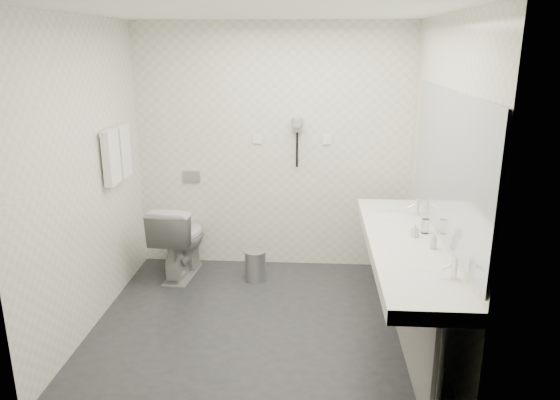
{
  "coord_description": "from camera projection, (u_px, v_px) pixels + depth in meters",
  "views": [
    {
      "loc": [
        0.42,
        -3.99,
        2.29
      ],
      "look_at": [
        0.15,
        0.15,
        1.05
      ],
      "focal_mm": 33.92,
      "sensor_mm": 36.0,
      "label": 1
    }
  ],
  "objects": [
    {
      "name": "floor",
      "position": [
        261.0,
        323.0,
        4.5
      ],
      "size": [
        2.8,
        2.8,
        0.0
      ],
      "primitive_type": "plane",
      "color": "#25262A",
      "rests_on": "ground"
    },
    {
      "name": "switch_plate_b",
      "position": [
        327.0,
        140.0,
        5.31
      ],
      "size": [
        0.09,
        0.02,
        0.09
      ],
      "primitive_type": "cube",
      "color": "white",
      "rests_on": "wall_back"
    },
    {
      "name": "dryer_cradle",
      "position": [
        297.0,
        125.0,
        5.27
      ],
      "size": [
        0.1,
        0.04,
        0.14
      ],
      "primitive_type": "cube",
      "color": "gray",
      "rests_on": "wall_back"
    },
    {
      "name": "faucet_near",
      "position": [
        454.0,
        267.0,
        3.34
      ],
      "size": [
        0.04,
        0.04,
        0.15
      ],
      "primitive_type": "cylinder",
      "color": "silver",
      "rests_on": "vanity_counter"
    },
    {
      "name": "basin_far",
      "position": [
        393.0,
        216.0,
        4.62
      ],
      "size": [
        0.4,
        0.31,
        0.05
      ],
      "primitive_type": "ellipsoid",
      "color": "white",
      "rests_on": "vanity_counter"
    },
    {
      "name": "pedal_bin",
      "position": [
        255.0,
        266.0,
        5.28
      ],
      "size": [
        0.26,
        0.26,
        0.29
      ],
      "primitive_type": "cylinder",
      "rotation": [
        0.0,
        0.0,
        0.31
      ],
      "color": "#B2B5BA",
      "rests_on": "floor"
    },
    {
      "name": "dryer_barrel",
      "position": [
        297.0,
        123.0,
        5.19
      ],
      "size": [
        0.08,
        0.14,
        0.08
      ],
      "primitive_type": "cylinder",
      "rotation": [
        1.57,
        0.0,
        0.0
      ],
      "color": "gray",
      "rests_on": "dryer_cradle"
    },
    {
      "name": "soap_bottle_c",
      "position": [
        434.0,
        240.0,
        3.83
      ],
      "size": [
        0.05,
        0.05,
        0.13
      ],
      "primitive_type": "imported",
      "rotation": [
        0.0,
        0.0,
        0.03
      ],
      "color": "silver",
      "rests_on": "vanity_counter"
    },
    {
      "name": "ceiling",
      "position": [
        258.0,
        12.0,
        3.79
      ],
      "size": [
        2.8,
        2.8,
        0.0
      ],
      "primitive_type": "plane",
      "rotation": [
        3.14,
        0.0,
        0.0
      ],
      "color": "white",
      "rests_on": "wall_back"
    },
    {
      "name": "vanity_post_near",
      "position": [
        438.0,
        379.0,
        3.13
      ],
      "size": [
        0.06,
        0.06,
        0.75
      ],
      "primitive_type": "cylinder",
      "color": "silver",
      "rests_on": "floor"
    },
    {
      "name": "vanity_panel",
      "position": [
        405.0,
        298.0,
        4.13
      ],
      "size": [
        0.03,
        2.15,
        0.75
      ],
      "primitive_type": "cube",
      "color": "gray",
      "rests_on": "floor"
    },
    {
      "name": "glass_left",
      "position": [
        425.0,
        226.0,
        4.15
      ],
      "size": [
        0.06,
        0.06,
        0.11
      ],
      "primitive_type": "cylinder",
      "rotation": [
        0.0,
        0.0,
        0.01
      ],
      "color": "silver",
      "rests_on": "vanity_counter"
    },
    {
      "name": "towel_near",
      "position": [
        111.0,
        157.0,
        4.6
      ],
      "size": [
        0.07,
        0.24,
        0.48
      ],
      "primitive_type": "cube",
      "color": "white",
      "rests_on": "towel_rail"
    },
    {
      "name": "towel_far",
      "position": [
        123.0,
        151.0,
        4.86
      ],
      "size": [
        0.07,
        0.24,
        0.48
      ],
      "primitive_type": "cube",
      "color": "white",
      "rests_on": "towel_rail"
    },
    {
      "name": "vanity_counter",
      "position": [
        405.0,
        247.0,
        4.01
      ],
      "size": [
        0.55,
        2.2,
        0.1
      ],
      "primitive_type": "cube",
      "color": "white",
      "rests_on": "floor"
    },
    {
      "name": "flush_plate",
      "position": [
        192.0,
        176.0,
        5.51
      ],
      "size": [
        0.18,
        0.02,
        0.12
      ],
      "primitive_type": "cube",
      "color": "#B2B5BA",
      "rests_on": "wall_back"
    },
    {
      "name": "soap_bottle_a",
      "position": [
        415.0,
        231.0,
        4.06
      ],
      "size": [
        0.06,
        0.06,
        0.11
      ],
      "primitive_type": "imported",
      "rotation": [
        0.0,
        0.0,
        0.48
      ],
      "color": "silver",
      "rests_on": "vanity_counter"
    },
    {
      "name": "wall_back",
      "position": [
        273.0,
        149.0,
        5.39
      ],
      "size": [
        2.8,
        0.0,
        2.8
      ],
      "primitive_type": "plane",
      "rotation": [
        1.57,
        0.0,
        0.0
      ],
      "color": "white",
      "rests_on": "floor"
    },
    {
      "name": "toilet",
      "position": [
        180.0,
        239.0,
        5.33
      ],
      "size": [
        0.51,
        0.8,
        0.77
      ],
      "primitive_type": "imported",
      "rotation": [
        0.0,
        0.0,
        3.04
      ],
      "color": "white",
      "rests_on": "floor"
    },
    {
      "name": "bin_lid",
      "position": [
        255.0,
        252.0,
        5.23
      ],
      "size": [
        0.21,
        0.21,
        0.02
      ],
      "primitive_type": "cylinder",
      "color": "#B2B5BA",
      "rests_on": "pedal_bin"
    },
    {
      "name": "wall_front",
      "position": [
        236.0,
        240.0,
        2.9
      ],
      "size": [
        2.8,
        0.0,
        2.8
      ],
      "primitive_type": "plane",
      "rotation": [
        -1.57,
        0.0,
        0.0
      ],
      "color": "white",
      "rests_on": "floor"
    },
    {
      "name": "dryer_cord",
      "position": [
        297.0,
        150.0,
        5.33
      ],
      "size": [
        0.02,
        0.02,
        0.35
      ],
      "primitive_type": "cylinder",
      "color": "black",
      "rests_on": "dryer_cradle"
    },
    {
      "name": "faucet_far",
      "position": [
        417.0,
        206.0,
        4.58
      ],
      "size": [
        0.04,
        0.04,
        0.15
      ],
      "primitive_type": "cylinder",
      "color": "silver",
      "rests_on": "vanity_counter"
    },
    {
      "name": "wall_right",
      "position": [
        441.0,
        184.0,
        4.06
      ],
      "size": [
        0.0,
        2.6,
        2.6
      ],
      "primitive_type": "plane",
      "rotation": [
        1.57,
        0.0,
        -1.57
      ],
      "color": "white",
      "rests_on": "floor"
    },
    {
      "name": "basin_near",
      "position": [
        422.0,
        280.0,
        3.38
      ],
      "size": [
        0.4,
        0.31,
        0.05
      ],
      "primitive_type": "ellipsoid",
      "color": "white",
      "rests_on": "vanity_counter"
    },
    {
      "name": "vanity_post_far",
      "position": [
        390.0,
        248.0,
        5.12
      ],
      "size": [
        0.06,
        0.06,
        0.75
      ],
      "primitive_type": "cylinder",
      "color": "silver",
      "rests_on": "floor"
    },
    {
      "name": "wall_left",
      "position": [
        86.0,
        178.0,
        4.23
      ],
      "size": [
        0.0,
        2.6,
        2.6
      ],
      "primitive_type": "plane",
      "rotation": [
        1.57,
        0.0,
        1.57
      ],
      "color": "white",
      "rests_on": "floor"
    },
    {
      "name": "mirror",
      "position": [
        448.0,
        164.0,
        3.81
      ],
      "size": [
        0.02,
        2.2,
        1.05
      ],
      "primitive_type": "cube",
      "color": "#B2BCC6",
      "rests_on": "wall_right"
    },
    {
      "name": "towel_rail",
      "position": [
        114.0,
        130.0,
        4.67
      ],
      "size": [
        0.02,
        0.62,
        0.02
      ],
      "primitive_type": "cylinder",
      "rotation": [
        1.57,
        0.0,
        0.0
      ],
      "color": "silver",
      "rests_on": "wall_left"
    },
    {
      "name": "switch_plate_a",
      "position": [
        258.0,
        139.0,
        5.36
      ],
      "size": [
        0.09,
        0.02,
        0.09
      ],
      "primitive_type": "cube",
      "color": "white",
      "rests_on": "wall_back"
    }
  ]
}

